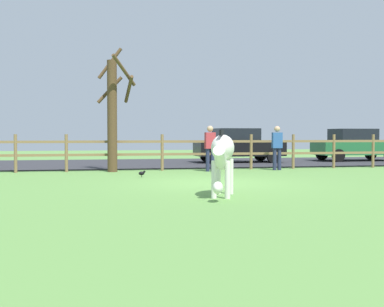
% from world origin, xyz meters
% --- Properties ---
extents(ground_plane, '(60.00, 60.00, 0.00)m').
position_xyz_m(ground_plane, '(0.00, 0.00, 0.00)').
color(ground_plane, '#5B8C42').
extents(parking_asphalt, '(28.00, 7.40, 0.05)m').
position_xyz_m(parking_asphalt, '(0.00, 9.30, 0.03)').
color(parking_asphalt, '#2D2D33').
rests_on(parking_asphalt, ground_plane).
extents(paddock_fence, '(20.59, 0.11, 1.33)m').
position_xyz_m(paddock_fence, '(-0.76, 5.00, 0.75)').
color(paddock_fence, olive).
rests_on(paddock_fence, ground_plane).
extents(bare_tree, '(1.38, 1.55, 4.47)m').
position_xyz_m(bare_tree, '(-2.54, 4.77, 2.17)').
color(bare_tree, '#513A23').
rests_on(bare_tree, ground_plane).
extents(zebra, '(0.96, 1.85, 1.41)m').
position_xyz_m(zebra, '(-0.63, -2.97, 0.93)').
color(zebra, white).
rests_on(zebra, ground_plane).
extents(crow_on_grass, '(0.22, 0.10, 0.20)m').
position_xyz_m(crow_on_grass, '(-1.79, 2.28, 0.13)').
color(crow_on_grass, black).
rests_on(crow_on_grass, ground_plane).
extents(parked_car_black, '(4.01, 1.91, 1.56)m').
position_xyz_m(parked_car_black, '(3.36, 8.99, 0.84)').
color(parked_car_black, black).
rests_on(parked_car_black, parking_asphalt).
extents(parked_car_green, '(4.00, 1.88, 1.56)m').
position_xyz_m(parked_car_green, '(9.35, 9.18, 0.84)').
color(parked_car_green, '#236B38').
rests_on(parked_car_green, parking_asphalt).
extents(visitor_left_of_tree, '(0.38, 0.25, 1.64)m').
position_xyz_m(visitor_left_of_tree, '(3.47, 4.41, 0.91)').
color(visitor_left_of_tree, '#232847').
rests_on(visitor_left_of_tree, ground_plane).
extents(visitor_right_of_tree, '(0.37, 0.24, 1.64)m').
position_xyz_m(visitor_right_of_tree, '(0.87, 4.26, 0.91)').
color(visitor_right_of_tree, '#232847').
rests_on(visitor_right_of_tree, ground_plane).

